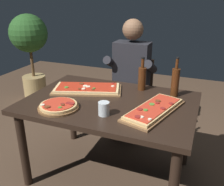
% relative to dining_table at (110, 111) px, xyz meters
% --- Properties ---
extents(ground_plane, '(6.40, 6.40, 0.00)m').
position_rel_dining_table_xyz_m(ground_plane, '(0.00, 0.00, -0.64)').
color(ground_plane, '#4C3828').
extents(dining_table, '(1.40, 0.96, 0.74)m').
position_rel_dining_table_xyz_m(dining_table, '(0.00, 0.00, 0.00)').
color(dining_table, black).
rests_on(dining_table, ground_plane).
extents(pizza_rectangular_front, '(0.68, 0.47, 0.05)m').
position_rel_dining_table_xyz_m(pizza_rectangular_front, '(-0.28, 0.13, 0.12)').
color(pizza_rectangular_front, olive).
rests_on(pizza_rectangular_front, dining_table).
extents(pizza_rectangular_left, '(0.40, 0.64, 0.05)m').
position_rel_dining_table_xyz_m(pizza_rectangular_left, '(0.39, -0.07, 0.12)').
color(pizza_rectangular_left, brown).
rests_on(pizza_rectangular_left, dining_table).
extents(pizza_round_far, '(0.32, 0.32, 0.05)m').
position_rel_dining_table_xyz_m(pizza_round_far, '(-0.31, -0.29, 0.12)').
color(pizza_round_far, brown).
rests_on(pizza_round_far, dining_table).
extents(wine_bottle_dark, '(0.07, 0.07, 0.31)m').
position_rel_dining_table_xyz_m(wine_bottle_dark, '(0.18, 0.35, 0.21)').
color(wine_bottle_dark, '#47230F').
rests_on(wine_bottle_dark, dining_table).
extents(oil_bottle_amber, '(0.07, 0.07, 0.34)m').
position_rel_dining_table_xyz_m(oil_bottle_amber, '(0.48, 0.30, 0.23)').
color(oil_bottle_amber, '#47230F').
rests_on(oil_bottle_amber, dining_table).
extents(tumbler_near_camera, '(0.08, 0.08, 0.10)m').
position_rel_dining_table_xyz_m(tumbler_near_camera, '(0.06, -0.26, 0.14)').
color(tumbler_near_camera, silver).
rests_on(tumbler_near_camera, dining_table).
extents(diner_chair, '(0.44, 0.44, 0.87)m').
position_rel_dining_table_xyz_m(diner_chair, '(-0.06, 0.86, -0.16)').
color(diner_chair, '#3D2B1E').
rests_on(diner_chair, ground_plane).
extents(seated_diner, '(0.53, 0.41, 1.33)m').
position_rel_dining_table_xyz_m(seated_diner, '(-0.06, 0.74, 0.10)').
color(seated_diner, '#23232D').
rests_on(seated_diner, ground_plane).
extents(potted_plant_corner, '(0.55, 0.55, 1.30)m').
position_rel_dining_table_xyz_m(potted_plant_corner, '(-1.80, 1.23, 0.20)').
color(potted_plant_corner, tan).
rests_on(potted_plant_corner, ground_plane).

